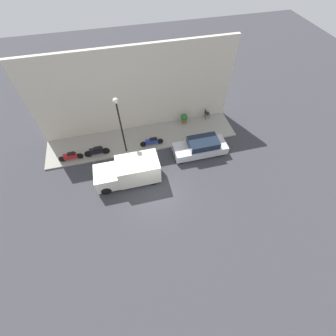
% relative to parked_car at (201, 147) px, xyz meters
% --- Properties ---
extents(ground_plane, '(60.00, 60.00, 0.00)m').
position_rel_parked_car_xyz_m(ground_plane, '(-2.75, 4.30, -0.66)').
color(ground_plane, '#38383D').
extents(sidewalk, '(3.14, 16.03, 0.13)m').
position_rel_parked_car_xyz_m(sidewalk, '(2.65, 4.30, -0.59)').
color(sidewalk, gray).
rests_on(sidewalk, ground_plane).
extents(building_facade, '(0.30, 16.03, 7.12)m').
position_rel_parked_car_xyz_m(building_facade, '(4.37, 4.30, 2.91)').
color(building_facade, beige).
rests_on(building_facade, ground_plane).
extents(parked_car, '(1.70, 4.29, 1.39)m').
position_rel_parked_car_xyz_m(parked_car, '(0.00, 0.00, 0.00)').
color(parked_car, silver).
rests_on(parked_car, ground_plane).
extents(delivery_van, '(1.89, 4.62, 1.90)m').
position_rel_parked_car_xyz_m(delivery_van, '(-1.32, 5.98, 0.32)').
color(delivery_van, silver).
rests_on(delivery_van, ground_plane).
extents(motorcycle_blue, '(0.30, 1.95, 0.73)m').
position_rel_parked_car_xyz_m(motorcycle_blue, '(1.65, 3.70, -0.13)').
color(motorcycle_blue, navy).
rests_on(motorcycle_blue, sidewalk).
extents(motorcycle_black, '(0.30, 2.00, 0.85)m').
position_rel_parked_car_xyz_m(motorcycle_black, '(1.60, 8.17, -0.06)').
color(motorcycle_black, black).
rests_on(motorcycle_black, sidewalk).
extents(motorcycle_red, '(0.30, 1.89, 0.77)m').
position_rel_parked_car_xyz_m(motorcycle_red, '(1.59, 10.21, -0.11)').
color(motorcycle_red, '#B21E1E').
rests_on(motorcycle_red, sidewalk).
extents(streetlamp, '(0.39, 0.39, 5.08)m').
position_rel_parked_car_xyz_m(streetlamp, '(1.51, 5.88, 3.02)').
color(streetlamp, black).
rests_on(streetlamp, sidewalk).
extents(potted_plant, '(0.62, 0.62, 0.94)m').
position_rel_parked_car_xyz_m(potted_plant, '(3.70, 0.31, 0.01)').
color(potted_plant, brown).
rests_on(potted_plant, sidewalk).
extents(cafe_chair, '(0.40, 0.40, 0.91)m').
position_rel_parked_car_xyz_m(cafe_chair, '(3.87, -1.88, 0.01)').
color(cafe_chair, '#262626').
rests_on(cafe_chair, sidewalk).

